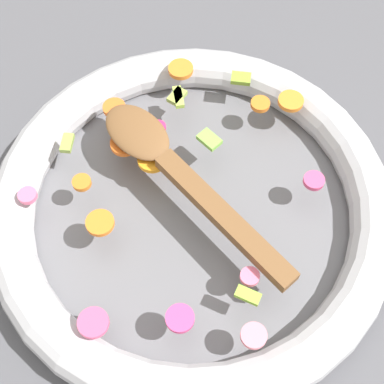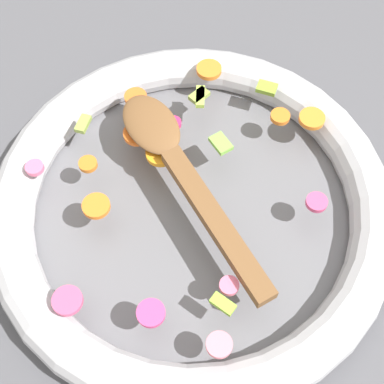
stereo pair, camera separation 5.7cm
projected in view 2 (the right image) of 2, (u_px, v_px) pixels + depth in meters
name	position (u px, v px, depth m)	size (l,w,h in m)	color
ground_plane	(192.00, 214.00, 0.61)	(4.00, 4.00, 0.00)	#4C4C51
skillet	(192.00, 204.00, 0.59)	(0.45, 0.45, 0.05)	slate
chopped_vegetables	(179.00, 168.00, 0.58)	(0.37, 0.30, 0.01)	orange
wooden_spoon	(179.00, 166.00, 0.57)	(0.15, 0.27, 0.01)	brown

